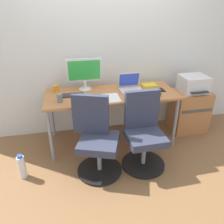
{
  "coord_description": "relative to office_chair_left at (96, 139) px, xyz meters",
  "views": [
    {
      "loc": [
        -0.57,
        -2.8,
        1.89
      ],
      "look_at": [
        0.0,
        -0.05,
        0.49
      ],
      "focal_mm": 36.36,
      "sensor_mm": 36.0,
      "label": 1
    }
  ],
  "objects": [
    {
      "name": "paper_pile",
      "position": [
        0.26,
        0.4,
        0.33
      ],
      "size": [
        0.21,
        0.3,
        0.01
      ],
      "primitive_type": "cube",
      "color": "white",
      "rests_on": "desk"
    },
    {
      "name": "notebook",
      "position": [
        0.9,
        0.74,
        0.34
      ],
      "size": [
        0.21,
        0.15,
        0.03
      ],
      "primitive_type": "cube",
      "color": "yellow",
      "rests_on": "desk"
    },
    {
      "name": "ground_plane",
      "position": [
        0.3,
        0.58,
        -0.42
      ],
      "size": [
        5.28,
        5.28,
        0.0
      ],
      "primitive_type": "plane",
      "color": "brown"
    },
    {
      "name": "open_laptop",
      "position": [
        0.59,
        0.66,
        0.38
      ],
      "size": [
        0.31,
        0.27,
        0.22
      ],
      "color": "silver",
      "rests_on": "desk"
    },
    {
      "name": "pen_cup",
      "position": [
        -0.38,
        0.42,
        0.38
      ],
      "size": [
        0.07,
        0.07,
        0.1
      ],
      "primitive_type": "cylinder",
      "color": "slate",
      "rests_on": "desk"
    },
    {
      "name": "desk",
      "position": [
        0.3,
        0.58,
        0.26
      ],
      "size": [
        1.77,
        0.71,
        0.75
      ],
      "color": "#B77542",
      "rests_on": "ground"
    },
    {
      "name": "desktop_monitor",
      "position": [
        -0.03,
        0.8,
        0.58
      ],
      "size": [
        0.48,
        0.18,
        0.43
      ],
      "color": "silver",
      "rests_on": "desk"
    },
    {
      "name": "printer",
      "position": [
        1.55,
        0.65,
        0.34
      ],
      "size": [
        0.38,
        0.4,
        0.24
      ],
      "color": "silver",
      "rests_on": "side_cabinet"
    },
    {
      "name": "phone_near_laptop",
      "position": [
        1.01,
        0.55,
        0.33
      ],
      "size": [
        0.07,
        0.14,
        0.01
      ],
      "primitive_type": "cube",
      "color": "black",
      "rests_on": "desk"
    },
    {
      "name": "keyboard_by_laptop",
      "position": [
        -0.24,
        0.59,
        0.34
      ],
      "size": [
        0.34,
        0.12,
        0.02
      ],
      "primitive_type": "cube",
      "color": "#2D2D2D",
      "rests_on": "desk"
    },
    {
      "name": "mouse_by_monitor",
      "position": [
        0.68,
        0.3,
        0.34
      ],
      "size": [
        0.06,
        0.1,
        0.03
      ],
      "primitive_type": "ellipsoid",
      "color": "#2D2D2D",
      "rests_on": "desk"
    },
    {
      "name": "coffee_mug",
      "position": [
        -0.43,
        0.79,
        0.37
      ],
      "size": [
        0.08,
        0.08,
        0.09
      ],
      "primitive_type": "cylinder",
      "color": "orange",
      "rests_on": "desk"
    },
    {
      "name": "office_chair_right",
      "position": [
        0.58,
        0.0,
        0.0
      ],
      "size": [
        0.54,
        0.54,
        0.94
      ],
      "color": "black",
      "rests_on": "ground"
    },
    {
      "name": "water_bottle_on_floor",
      "position": [
        -0.88,
        0.03,
        -0.28
      ],
      "size": [
        0.09,
        0.09,
        0.31
      ],
      "color": "white",
      "rests_on": "ground"
    },
    {
      "name": "side_cabinet",
      "position": [
        1.55,
        0.65,
        -0.1
      ],
      "size": [
        0.53,
        0.42,
        0.65
      ],
      "color": "#B77542",
      "rests_on": "ground"
    },
    {
      "name": "office_chair_left",
      "position": [
        0.0,
        0.0,
        0.0
      ],
      "size": [
        0.56,
        0.56,
        0.94
      ],
      "color": "black",
      "rests_on": "ground"
    },
    {
      "name": "mouse_by_laptop",
      "position": [
        0.91,
        0.4,
        0.34
      ],
      "size": [
        0.06,
        0.1,
        0.03
      ],
      "primitive_type": "ellipsoid",
      "color": "#2D2D2D",
      "rests_on": "desk"
    },
    {
      "name": "keyboard_by_monitor",
      "position": [
        -0.06,
        0.31,
        0.34
      ],
      "size": [
        0.34,
        0.12,
        0.02
      ],
      "primitive_type": "cube",
      "color": "#515156",
      "rests_on": "desk"
    },
    {
      "name": "back_wall",
      "position": [
        0.3,
        1.02,
        0.88
      ],
      "size": [
        4.4,
        0.04,
        2.6
      ],
      "primitive_type": "cube",
      "color": "silver",
      "rests_on": "ground"
    }
  ]
}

